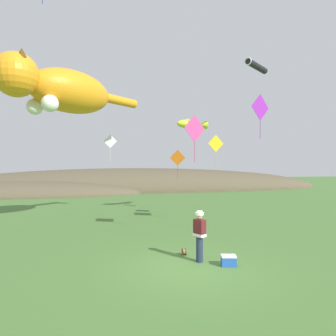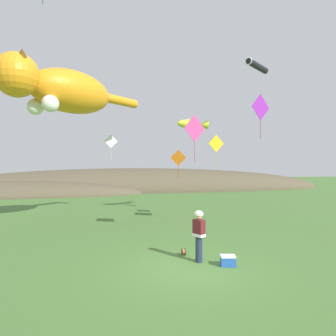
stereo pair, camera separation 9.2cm
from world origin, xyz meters
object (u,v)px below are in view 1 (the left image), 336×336
(picnic_cooler, at_px, (229,260))
(kite_diamond_gold, at_px, (216,144))
(kite_spool, at_px, (184,252))
(kite_diamond_white, at_px, (110,142))
(kite_diamond_pink, at_px, (195,129))
(kite_diamond_orange, at_px, (178,158))
(kite_giant_cat, at_px, (61,90))
(kite_tube_streamer, at_px, (256,66))
(kite_fish_windsock, at_px, (191,124))
(festival_attendant, at_px, (200,235))
(kite_diamond_violet, at_px, (260,108))

(picnic_cooler, distance_m, kite_diamond_gold, 8.63)
(kite_spool, xyz_separation_m, kite_diamond_white, (-2.80, 10.73, 4.84))
(kite_diamond_pink, distance_m, kite_diamond_orange, 7.58)
(kite_giant_cat, bearing_deg, kite_tube_streamer, 1.22)
(kite_giant_cat, relative_size, kite_fish_windsock, 3.03)
(picnic_cooler, height_order, kite_diamond_orange, kite_diamond_orange)
(kite_diamond_white, bearing_deg, picnic_cooler, -71.78)
(festival_attendant, xyz_separation_m, picnic_cooler, (0.84, -0.56, -0.77))
(kite_diamond_pink, bearing_deg, kite_fish_windsock, 76.48)
(kite_fish_windsock, bearing_deg, kite_tube_streamer, -43.64)
(kite_diamond_white, xyz_separation_m, kite_diamond_orange, (4.63, -1.12, -1.16))
(festival_attendant, bearing_deg, kite_diamond_orange, 81.95)
(kite_diamond_gold, bearing_deg, picnic_cooler, -106.12)
(kite_giant_cat, height_order, kite_diamond_gold, kite_giant_cat)
(kite_diamond_violet, distance_m, kite_diamond_white, 10.90)
(festival_attendant, bearing_deg, kite_diamond_white, 105.24)
(kite_spool, distance_m, picnic_cooler, 1.84)
(festival_attendant, xyz_separation_m, kite_diamond_orange, (1.48, 10.45, 2.85))
(kite_diamond_violet, bearing_deg, kite_diamond_gold, 110.59)
(kite_diamond_pink, bearing_deg, kite_diamond_white, 113.97)
(kite_fish_windsock, distance_m, kite_diamond_gold, 3.04)
(kite_giant_cat, xyz_separation_m, kite_diamond_gold, (8.46, 0.63, -2.60))
(kite_tube_streamer, relative_size, kite_diamond_violet, 0.95)
(kite_giant_cat, bearing_deg, kite_fish_windsock, 22.48)
(festival_attendant, bearing_deg, kite_tube_streamer, 49.84)
(kite_tube_streamer, xyz_separation_m, kite_diamond_violet, (-1.15, -2.69, -2.92))
(kite_diamond_gold, bearing_deg, kite_diamond_orange, 110.26)
(kite_diamond_gold, xyz_separation_m, kite_diamond_violet, (1.16, -3.09, 1.57))
(kite_tube_streamer, bearing_deg, kite_diamond_pink, -145.19)
(kite_diamond_pink, bearing_deg, kite_giant_cat, 154.63)
(kite_diamond_white, relative_size, kite_diamond_orange, 0.91)
(kite_tube_streamer, distance_m, kite_diamond_white, 10.76)
(kite_giant_cat, height_order, kite_diamond_violet, kite_giant_cat)
(festival_attendant, bearing_deg, kite_fish_windsock, 76.89)
(kite_spool, xyz_separation_m, kite_giant_cat, (-5.20, 5.11, 7.03))
(kite_diamond_violet, relative_size, kite_diamond_orange, 1.07)
(kite_diamond_pink, bearing_deg, kite_spool, -114.87)
(kite_tube_streamer, bearing_deg, picnic_cooler, -122.97)
(kite_spool, distance_m, kite_giant_cat, 10.13)
(kite_diamond_gold, relative_size, kite_diamond_white, 1.03)
(kite_giant_cat, relative_size, kite_diamond_orange, 3.36)
(kite_tube_streamer, xyz_separation_m, kite_diamond_orange, (-3.74, 4.27, -5.24))
(kite_diamond_gold, height_order, kite_diamond_pink, kite_diamond_pink)
(picnic_cooler, xyz_separation_m, kite_diamond_orange, (0.64, 11.01, 3.62))
(kite_diamond_pink, bearing_deg, kite_diamond_gold, 57.77)
(kite_diamond_pink, bearing_deg, picnic_cooler, -86.99)
(kite_diamond_white, bearing_deg, kite_diamond_pink, -66.03)
(kite_tube_streamer, bearing_deg, kite_diamond_violet, -113.15)
(kite_giant_cat, bearing_deg, picnic_cooler, -45.54)
(kite_tube_streamer, height_order, kite_diamond_white, kite_tube_streamer)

